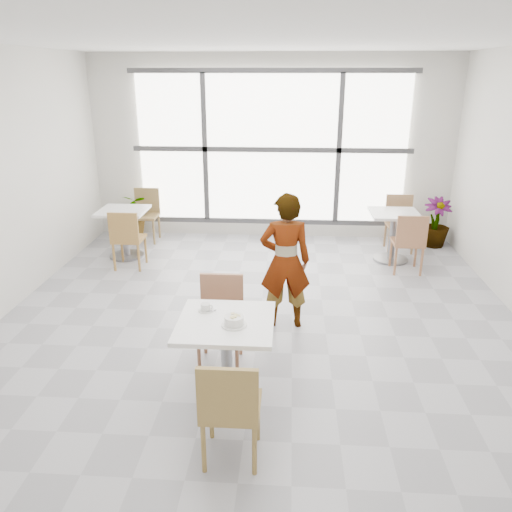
# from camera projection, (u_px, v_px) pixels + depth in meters

# --- Properties ---
(floor) EXTENTS (7.00, 7.00, 0.00)m
(floor) POSITION_uv_depth(u_px,v_px,m) (258.00, 331.00, 5.54)
(floor) COLOR #9E9EA5
(floor) RESTS_ON ground
(ceiling) EXTENTS (7.00, 7.00, 0.00)m
(ceiling) POSITION_uv_depth(u_px,v_px,m) (258.00, 36.00, 4.51)
(ceiling) COLOR white
(ceiling) RESTS_ON ground
(wall_back) EXTENTS (6.00, 0.00, 6.00)m
(wall_back) POSITION_uv_depth(u_px,v_px,m) (272.00, 149.00, 8.30)
(wall_back) COLOR silver
(wall_back) RESTS_ON ground
(wall_front) EXTENTS (6.00, 0.00, 6.00)m
(wall_front) POSITION_uv_depth(u_px,v_px,m) (194.00, 437.00, 1.75)
(wall_front) COLOR silver
(wall_front) RESTS_ON ground
(window) EXTENTS (4.60, 0.07, 2.52)m
(window) POSITION_uv_depth(u_px,v_px,m) (271.00, 149.00, 8.24)
(window) COLOR white
(window) RESTS_ON ground
(main_table) EXTENTS (0.80, 0.80, 0.75)m
(main_table) POSITION_uv_depth(u_px,v_px,m) (226.00, 345.00, 4.25)
(main_table) COLOR white
(main_table) RESTS_ON ground
(chair_near) EXTENTS (0.42, 0.42, 0.87)m
(chair_near) POSITION_uv_depth(u_px,v_px,m) (230.00, 406.00, 3.51)
(chair_near) COLOR olive
(chair_near) RESTS_ON ground
(chair_far) EXTENTS (0.42, 0.42, 0.87)m
(chair_far) POSITION_uv_depth(u_px,v_px,m) (221.00, 313.00, 4.85)
(chair_far) COLOR #A16A4B
(chair_far) RESTS_ON ground
(oatmeal_bowl) EXTENTS (0.21, 0.21, 0.09)m
(oatmeal_bowl) POSITION_uv_depth(u_px,v_px,m) (234.00, 321.00, 4.08)
(oatmeal_bowl) COLOR white
(oatmeal_bowl) RESTS_ON main_table
(coffee_cup) EXTENTS (0.16, 0.13, 0.07)m
(coffee_cup) POSITION_uv_depth(u_px,v_px,m) (206.00, 308.00, 4.33)
(coffee_cup) COLOR silver
(coffee_cup) RESTS_ON main_table
(person) EXTENTS (0.59, 0.42, 1.53)m
(person) POSITION_uv_depth(u_px,v_px,m) (285.00, 262.00, 5.44)
(person) COLOR black
(person) RESTS_ON ground
(bg_table_left) EXTENTS (0.70, 0.70, 0.75)m
(bg_table_left) POSITION_uv_depth(u_px,v_px,m) (124.00, 226.00, 7.63)
(bg_table_left) COLOR silver
(bg_table_left) RESTS_ON ground
(bg_table_right) EXTENTS (0.70, 0.70, 0.75)m
(bg_table_right) POSITION_uv_depth(u_px,v_px,m) (393.00, 229.00, 7.48)
(bg_table_right) COLOR silver
(bg_table_right) RESTS_ON ground
(bg_chair_left_near) EXTENTS (0.42, 0.42, 0.87)m
(bg_chair_left_near) POSITION_uv_depth(u_px,v_px,m) (127.00, 236.00, 7.14)
(bg_chair_left_near) COLOR #A4773C
(bg_chair_left_near) RESTS_ON ground
(bg_chair_left_far) EXTENTS (0.42, 0.42, 0.87)m
(bg_chair_left_far) POSITION_uv_depth(u_px,v_px,m) (146.00, 211.00, 8.43)
(bg_chair_left_far) COLOR olive
(bg_chair_left_far) RESTS_ON ground
(bg_chair_right_near) EXTENTS (0.42, 0.42, 0.87)m
(bg_chair_right_near) POSITION_uv_depth(u_px,v_px,m) (409.00, 240.00, 6.98)
(bg_chair_right_near) COLOR #A16A47
(bg_chair_right_near) RESTS_ON ground
(bg_chair_right_far) EXTENTS (0.42, 0.42, 0.87)m
(bg_chair_right_far) POSITION_uv_depth(u_px,v_px,m) (399.00, 219.00, 7.97)
(bg_chair_right_far) COLOR #986F49
(bg_chair_right_far) RESTS_ON ground
(plant_left) EXTENTS (0.74, 0.65, 0.79)m
(plant_left) POSITION_uv_depth(u_px,v_px,m) (134.00, 216.00, 8.55)
(plant_left) COLOR #507C41
(plant_left) RESTS_ON ground
(plant_right) EXTENTS (0.46, 0.46, 0.80)m
(plant_right) POSITION_uv_depth(u_px,v_px,m) (436.00, 222.00, 8.14)
(plant_right) COLOR #3D733A
(plant_right) RESTS_ON ground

